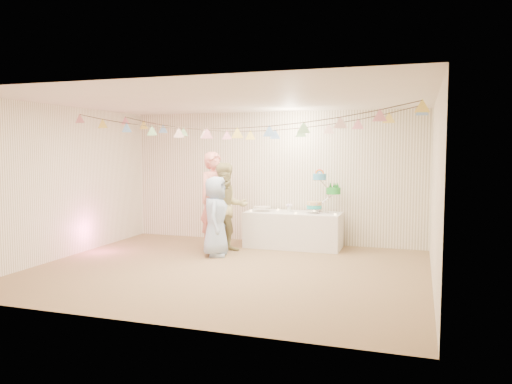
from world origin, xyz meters
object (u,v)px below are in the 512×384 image
(table, at_px, (293,230))
(person_adult_b, at_px, (227,207))
(person_adult_a, at_px, (215,201))
(person_child, at_px, (216,216))
(cake_stand, at_px, (323,189))

(table, bearing_deg, person_adult_b, -144.82)
(table, xyz_separation_m, person_adult_b, (-1.06, -0.75, 0.47))
(person_adult_a, bearing_deg, table, -37.88)
(person_adult_a, bearing_deg, person_child, -126.61)
(person_child, bearing_deg, cake_stand, -67.45)
(table, relative_size, person_adult_b, 1.11)
(table, height_order, person_adult_b, person_adult_b)
(table, height_order, cake_stand, cake_stand)
(table, bearing_deg, person_adult_a, -157.07)
(cake_stand, relative_size, person_child, 0.54)
(person_child, bearing_deg, person_adult_b, -20.44)
(person_adult_b, distance_m, person_child, 0.42)
(cake_stand, relative_size, person_adult_b, 0.47)
(person_adult_a, xyz_separation_m, person_child, (0.26, -0.57, -0.21))
(cake_stand, distance_m, person_child, 2.09)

